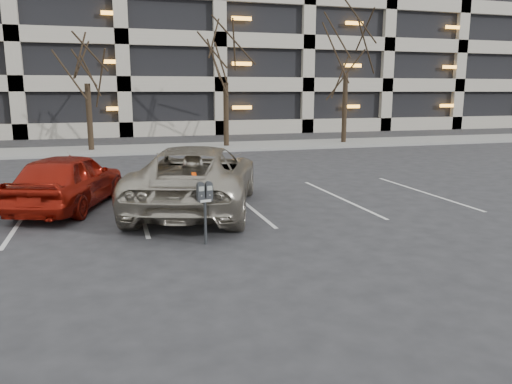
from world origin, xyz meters
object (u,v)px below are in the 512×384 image
Objects in this scene: tree_b at (84,40)px; suv_silver at (197,177)px; parking_meter at (205,197)px; tree_c at (225,42)px; car_red at (68,180)px; tree_d at (347,28)px.

suv_silver is at bearing -77.64° from tree_b.
parking_meter is at bearing 101.90° from suv_silver.
suv_silver is at bearing -105.95° from tree_c.
car_red is at bearing -119.06° from tree_c.
car_red is (-7.16, -12.88, -4.82)m from tree_c.
tree_b is 0.84× the size of tree_d.
tree_d reaches higher than tree_c.
tree_d is 1.37× the size of suv_silver.
tree_c is 18.12m from parking_meter.
tree_d is (7.00, 0.00, 0.90)m from tree_c.
tree_d is 21.14m from parking_meter.
suv_silver reaches higher than parking_meter.
suv_silver is at bearing -128.34° from tree_d.
tree_d is 7.15× the size of parking_meter.
tree_c is at bearing -99.85° from car_red.
parking_meter is 0.19× the size of suv_silver.
tree_b reaches higher than suv_silver.
tree_b is 14.04m from tree_d.
suv_silver is 3.34m from car_red.
tree_c is 1.18× the size of suv_silver.
car_red is (-2.83, 4.11, -0.22)m from parking_meter.
tree_d is 18.55m from suv_silver.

